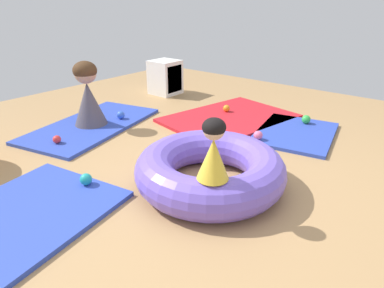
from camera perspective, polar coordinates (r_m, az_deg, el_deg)
ground_plane at (r=2.96m, az=-0.08°, el=-7.23°), size 8.00×8.00×0.00m
gym_mat_front at (r=4.57m, az=6.33°, el=4.37°), size 1.88×1.49×0.04m
gym_mat_near_right at (r=4.22m, az=17.19°, el=1.79°), size 1.25×1.04×0.04m
gym_mat_far_right at (r=4.48m, az=-16.69°, el=3.09°), size 1.93×1.31×0.04m
inflatable_cushion at (r=2.89m, az=3.08°, el=-4.33°), size 1.30×1.30×0.33m
child_in_yellow at (r=2.33m, az=3.66°, el=-1.04°), size 0.33×0.33×0.46m
adult_seated at (r=4.36m, az=-17.31°, el=8.07°), size 0.53×0.53×0.79m
play_ball_pink at (r=3.85m, az=11.19°, el=1.47°), size 0.10×0.10×0.10m
play_ball_teal at (r=3.03m, az=-17.61°, el=-5.75°), size 0.10×0.10×0.10m
play_ball_orange at (r=4.76m, az=5.88°, el=6.07°), size 0.10×0.10×0.10m
play_ball_red at (r=3.98m, az=-22.03°, el=0.74°), size 0.09×0.09×0.09m
play_ball_green at (r=4.52m, az=18.86°, el=3.99°), size 0.11×0.11×0.11m
play_ball_blue at (r=4.55m, az=-12.05°, el=4.85°), size 0.10×0.10×0.10m
storage_cube at (r=5.77m, az=-4.41°, el=11.24°), size 0.44×0.44×0.56m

